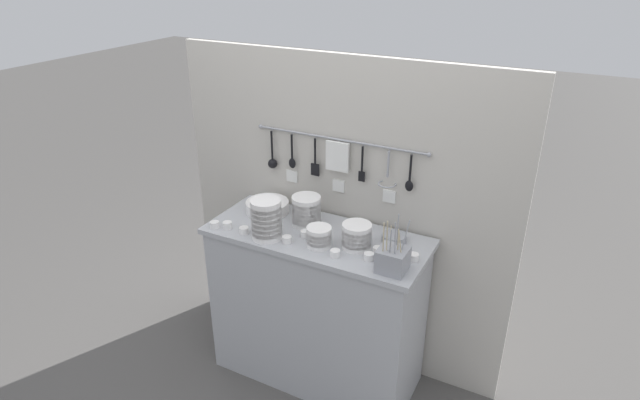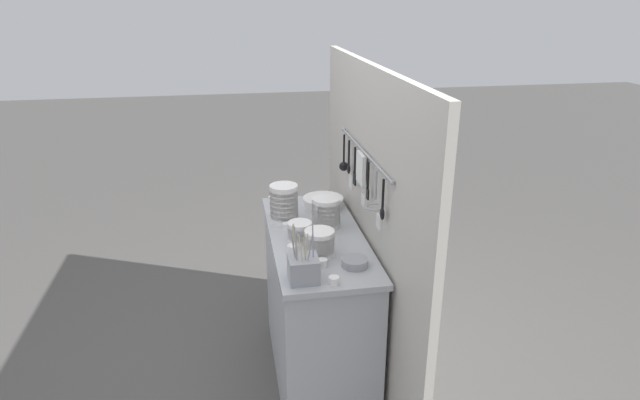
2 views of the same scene
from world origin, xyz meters
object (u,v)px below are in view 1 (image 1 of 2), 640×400
Objects in this scene: cup_beside_plates at (378,250)px; cup_centre at (244,230)px; cup_back_right at (414,257)px; cup_front_left at (305,234)px; plate_stack at (267,207)px; cup_edge_near at (215,225)px; cup_front_right at (335,253)px; cup_back_left at (369,257)px; bowl_stack_back_corner at (319,237)px; cup_mid_row at (227,225)px; bowl_stack_tall_left at (306,211)px; cup_edge_far at (287,240)px; bowl_stack_wide_centre at (266,219)px; bowl_stack_short_front at (357,236)px; steel_mixing_bowl at (394,238)px; cutlery_caddy at (393,259)px.

cup_beside_plates and cup_centre have the same top height.
cup_back_right is 0.58m from cup_front_left.
plate_stack is at bearing 172.70° from cup_back_right.
cup_edge_near is at bearing -116.52° from plate_stack.
plate_stack reaches higher than cup_front_right.
cup_back_right is at bearing 26.26° from cup_back_left.
cup_mid_row is at bearing -173.22° from bowl_stack_back_corner.
cup_back_left is 0.70m from cup_centre.
cup_front_right is 0.71m from cup_edge_near.
cup_mid_row is (-0.53, -0.06, -0.04)m from bowl_stack_back_corner.
cup_beside_plates is (0.02, 0.07, 0.00)m from cup_back_left.
bowl_stack_tall_left is at bearing -6.96° from plate_stack.
cup_edge_far is at bearing -165.78° from cup_beside_plates.
bowl_stack_wide_centre is 0.22m from cup_front_left.
plate_stack is 4.94× the size of cup_edge_near.
cup_edge_far is (0.25, 0.02, 0.00)m from cup_centre.
cup_edge_far is at bearing 178.39° from cup_front_right.
bowl_stack_short_front reaches higher than cup_front_right.
bowl_stack_wide_centre reaches higher than bowl_stack_back_corner.
cup_edge_far is (-0.49, -0.27, -0.00)m from steel_mixing_bowl.
cup_edge_far is (-0.46, -0.12, 0.00)m from cup_beside_plates.
bowl_stack_tall_left is 0.51m from cup_edge_near.
steel_mixing_bowl is at bearing 5.55° from bowl_stack_tall_left.
cutlery_caddy reaches higher than cup_front_right.
cup_edge_far is (0.43, 0.04, 0.00)m from cup_edge_near.
bowl_stack_short_front is 3.01× the size of cup_mid_row.
cup_centre is at bearing -158.51° from steel_mixing_bowl.
plate_stack is at bearing 173.04° from bowl_stack_tall_left.
plate_stack reaches higher than cup_beside_plates.
cup_edge_far is (0.01, -0.22, -0.07)m from bowl_stack_tall_left.
cup_beside_plates is at bearing 12.67° from bowl_stack_back_corner.
bowl_stack_back_corner is 2.57× the size of cup_centre.
cup_back_left and cup_beside_plates have the same top height.
cup_front_right is at bearing -25.61° from bowl_stack_back_corner.
cup_back_right is at bearing 3.98° from cup_front_left.
bowl_stack_wide_centre is 0.70m from cutlery_caddy.
bowl_stack_back_corner reaches higher than steel_mixing_bowl.
cup_back_right is at bearing 10.43° from bowl_stack_wide_centre.
bowl_stack_wide_centre is 0.41m from cup_front_right.
steel_mixing_bowl is (0.49, 0.05, -0.06)m from bowl_stack_tall_left.
bowl_stack_short_front is 0.36m from cup_edge_far.
bowl_stack_short_front is 3.01× the size of cup_edge_far.
bowl_stack_wide_centre reaches higher than cup_edge_near.
bowl_stack_back_corner is 0.39m from steel_mixing_bowl.
bowl_stack_short_front is 0.14m from cup_back_left.
cup_front_right is at bearing -1.61° from cup_edge_far.
cup_back_left is 1.00× the size of cup_front_right.
bowl_stack_short_front reaches higher than cup_edge_far.
cup_front_right is (-0.29, -0.02, -0.04)m from cutlery_caddy.
cup_back_right is (0.92, -0.12, -0.01)m from plate_stack.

